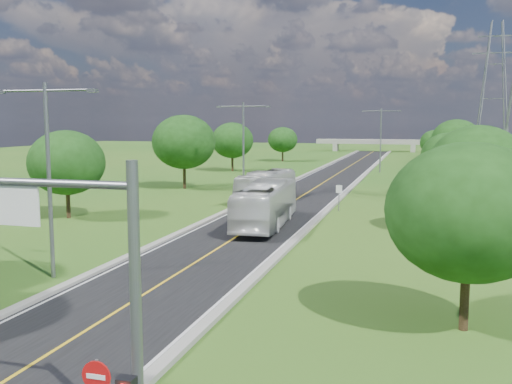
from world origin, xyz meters
TOP-DOWN VIEW (x-y plane):
  - ground at (0.00, 60.00)m, footprint 260.00×260.00m
  - road at (0.00, 66.00)m, footprint 8.00×150.00m
  - curb_left at (-4.25, 66.00)m, footprint 0.50×150.00m
  - curb_right at (4.25, 66.00)m, footprint 0.50×150.00m
  - signal_mast at (3.68, -1.00)m, footprint 8.54×0.33m
  - speed_limit_sign at (5.20, 37.98)m, footprint 0.55×0.09m
  - overpass at (0.00, 140.00)m, footprint 30.00×3.00m
  - streetlight_near_left at (-6.00, 12.00)m, footprint 5.90×0.25m
  - streetlight_mid_left at (-6.00, 45.00)m, footprint 5.90×0.25m
  - streetlight_far_right at (6.00, 78.00)m, footprint 5.90×0.25m
  - power_tower_far at (26.00, 115.00)m, footprint 9.00×6.40m
  - tree_lb at (-16.00, 28.00)m, footprint 6.30×6.30m
  - tree_lc at (-15.00, 50.00)m, footprint 7.56×7.56m
  - tree_ld at (-17.00, 74.00)m, footprint 6.72×6.72m
  - tree_le at (-14.50, 98.00)m, footprint 5.88×5.88m
  - tree_ra at (14.00, 10.00)m, footprint 6.30×6.30m
  - tree_rb at (16.00, 30.00)m, footprint 6.72×6.72m
  - tree_rc at (15.00, 52.00)m, footprint 5.88×5.88m
  - tree_rd at (17.00, 76.00)m, footprint 7.14×7.14m
  - tree_re at (14.50, 100.00)m, footprint 5.46×5.46m
  - tree_rf at (18.00, 120.00)m, footprint 6.30×6.30m
  - bus_outbound at (0.93, 28.66)m, footprint 3.63×12.28m
  - bus_inbound at (-2.75, 42.35)m, footprint 3.79×11.03m

SIDE VIEW (x-z plane):
  - ground at x=0.00m, z-range 0.00..0.00m
  - road at x=0.00m, z-range 0.00..0.06m
  - curb_left at x=-4.25m, z-range 0.00..0.22m
  - curb_right at x=4.25m, z-range 0.00..0.22m
  - bus_inbound at x=-2.75m, z-range 0.06..3.07m
  - speed_limit_sign at x=5.20m, z-range 0.40..2.80m
  - bus_outbound at x=0.93m, z-range 0.06..3.44m
  - overpass at x=0.00m, z-range 0.81..4.01m
  - tree_re at x=14.50m, z-range 0.85..7.20m
  - tree_le at x=-14.50m, z-range 0.91..7.75m
  - tree_rc at x=15.00m, z-range 0.91..7.75m
  - tree_lb at x=-16.00m, z-range 0.98..8.31m
  - tree_ra at x=14.00m, z-range 0.98..8.31m
  - tree_rf at x=18.00m, z-range 0.98..8.31m
  - signal_mast at x=3.68m, z-range 1.31..8.51m
  - tree_ld at x=-17.00m, z-range 1.05..8.86m
  - tree_rb at x=16.00m, z-range 1.05..8.86m
  - tree_rd at x=17.00m, z-range 1.11..9.42m
  - tree_lc at x=-15.00m, z-range 1.18..9.97m
  - streetlight_near_left at x=-6.00m, z-range 0.94..10.94m
  - streetlight_mid_left at x=-6.00m, z-range 0.94..10.94m
  - streetlight_far_right at x=6.00m, z-range 0.94..10.94m
  - power_tower_far at x=26.00m, z-range 0.01..28.01m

